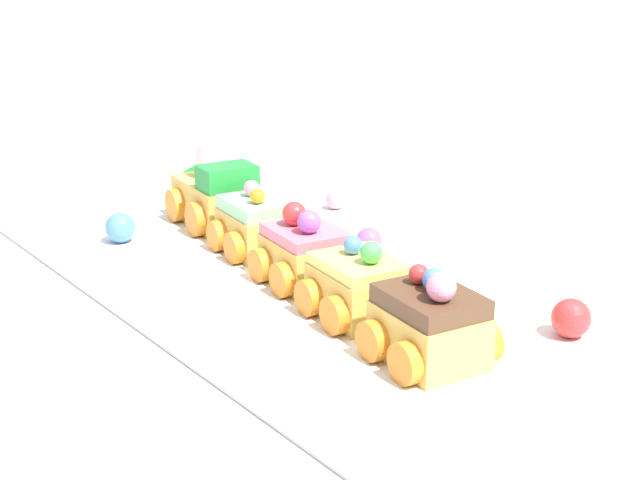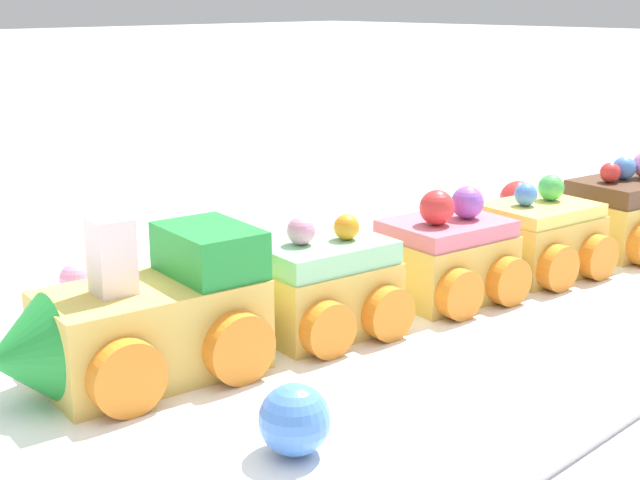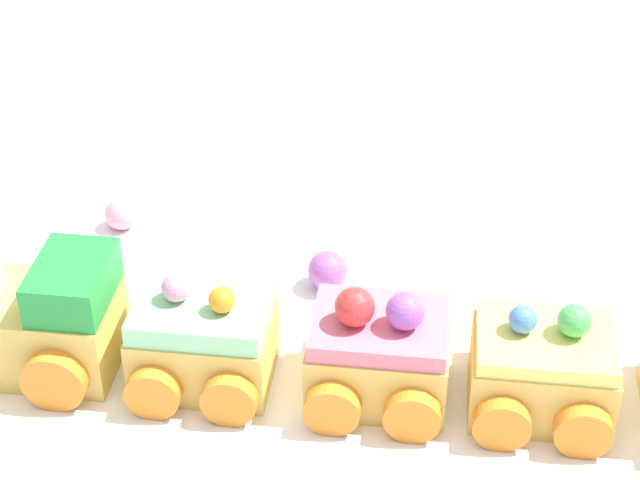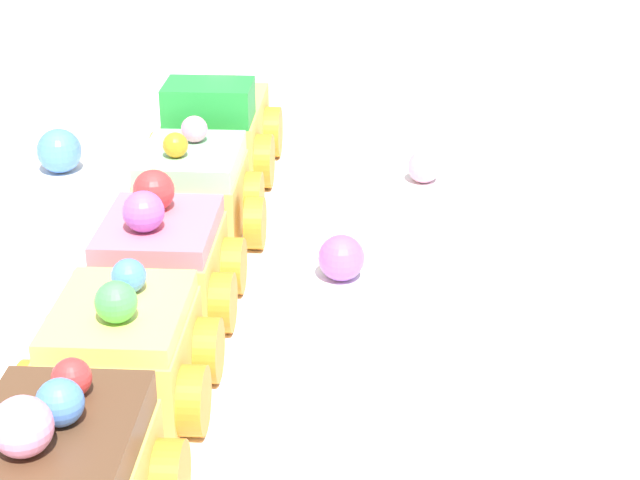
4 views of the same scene
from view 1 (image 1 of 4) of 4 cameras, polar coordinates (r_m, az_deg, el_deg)
name	(u,v)px [view 1 (image 1 of 4)]	position (r m, az deg, el deg)	size (l,w,h in m)	color
ground_plane	(332,275)	(0.83, 0.75, -2.24)	(10.00, 10.00, 0.00)	#B2B2B7
display_board	(332,269)	(0.83, 0.75, -1.85)	(0.70, 0.40, 0.01)	white
cake_train_locomotive	(212,197)	(0.95, -6.91, 2.77)	(0.14, 0.09, 0.08)	#E0BC56
cake_car_mint	(258,226)	(0.85, -4.00, 0.87)	(0.08, 0.09, 0.07)	#E0BC56
cake_car_strawberry	(306,255)	(0.77, -0.92, -0.94)	(0.08, 0.09, 0.07)	#E0BC56
cake_car_lemon	(359,288)	(0.70, 2.50, -3.10)	(0.08, 0.09, 0.07)	#E0BC56
cake_car_chocolate	(429,327)	(0.63, 7.02, -5.53)	(0.08, 0.09, 0.07)	#E0BC56
gumball_pink	(335,200)	(0.99, 0.99, 2.59)	(0.02, 0.02, 0.02)	pink
gumball_blue	(120,228)	(0.90, -12.67, 0.78)	(0.03, 0.03, 0.03)	#4C84E0
gumball_purple	(367,240)	(0.85, 3.00, 0.03)	(0.03, 0.03, 0.03)	#9956C6
gumball_red	(571,318)	(0.69, 15.77, -4.84)	(0.03, 0.03, 0.03)	red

